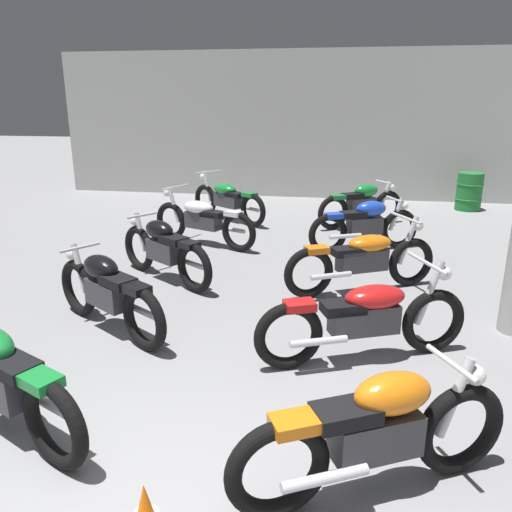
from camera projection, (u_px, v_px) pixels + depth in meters
back_wall at (305, 125)px, 12.75m from camera, size 12.69×0.24×3.60m
motorcycle_left_row_0 at (0, 378)px, 3.79m from camera, size 1.83×0.95×0.88m
motorcycle_left_row_1 at (107, 291)px, 5.50m from camera, size 1.72×1.16×0.88m
motorcycle_left_row_2 at (164, 249)px, 7.05m from camera, size 1.68×1.21×0.88m
motorcycle_left_row_3 at (203, 219)px, 8.79m from camera, size 2.03×1.04×0.97m
motorcycle_left_row_4 at (228, 199)px, 10.54m from camera, size 1.82×1.37×0.97m
motorcycle_right_row_0 at (377, 431)px, 3.19m from camera, size 1.80×1.00×0.88m
motorcycle_right_row_1 at (365, 317)px, 4.87m from camera, size 2.04×1.03×0.97m
motorcycle_right_row_2 at (363, 259)px, 6.63m from camera, size 1.98×1.14×0.97m
motorcycle_right_row_3 at (365, 224)px, 8.42m from camera, size 1.83×0.93×0.88m
motorcycle_right_row_4 at (362, 204)px, 10.06m from camera, size 1.69×1.20×0.88m
oil_drum at (469, 192)px, 11.56m from camera, size 0.59×0.59×0.85m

